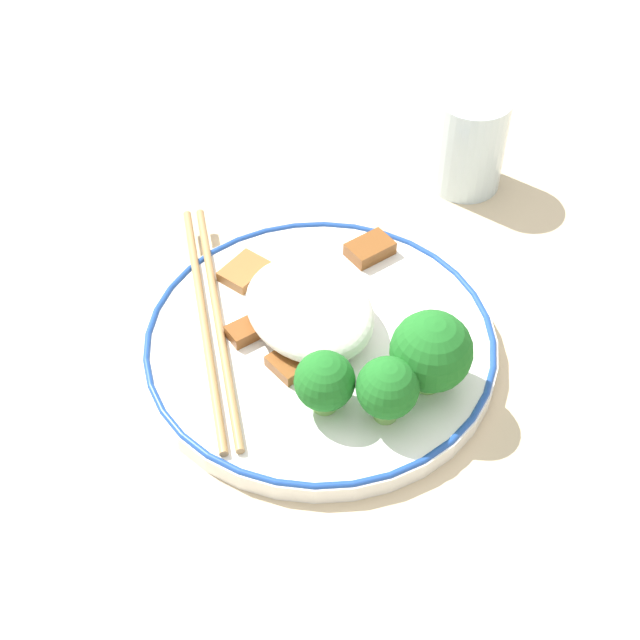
% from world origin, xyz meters
% --- Properties ---
extents(ground_plane, '(3.00, 3.00, 0.00)m').
position_xyz_m(ground_plane, '(0.00, 0.00, 0.00)').
color(ground_plane, '#C6B28E').
extents(plate, '(0.27, 0.27, 0.02)m').
position_xyz_m(plate, '(0.00, 0.00, 0.01)').
color(plate, white).
rests_on(plate, ground_plane).
extents(rice_mound, '(0.11, 0.09, 0.04)m').
position_xyz_m(rice_mound, '(-0.01, -0.00, 0.03)').
color(rice_mound, white).
rests_on(rice_mound, plate).
extents(broccoli_back_left, '(0.04, 0.04, 0.05)m').
position_xyz_m(broccoli_back_left, '(0.06, -0.03, 0.04)').
color(broccoli_back_left, '#7FB756').
rests_on(broccoli_back_left, plate).
extents(broccoli_back_center, '(0.04, 0.04, 0.05)m').
position_xyz_m(broccoli_back_center, '(0.08, -0.00, 0.05)').
color(broccoli_back_center, '#7FB756').
rests_on(broccoli_back_center, plate).
extents(broccoli_back_right, '(0.06, 0.06, 0.07)m').
position_xyz_m(broccoli_back_right, '(0.08, 0.04, 0.05)').
color(broccoli_back_right, '#7FB756').
rests_on(broccoli_back_right, plate).
extents(meat_near_front, '(0.03, 0.04, 0.01)m').
position_xyz_m(meat_near_front, '(-0.06, 0.08, 0.02)').
color(meat_near_front, brown).
rests_on(meat_near_front, plate).
extents(meat_near_left, '(0.02, 0.03, 0.01)m').
position_xyz_m(meat_near_left, '(-0.03, -0.04, 0.02)').
color(meat_near_left, brown).
rests_on(meat_near_left, plate).
extents(meat_near_right, '(0.04, 0.04, 0.01)m').
position_xyz_m(meat_near_right, '(-0.09, -0.02, 0.02)').
color(meat_near_right, '#9E6633').
rests_on(meat_near_right, plate).
extents(meat_near_back, '(0.04, 0.04, 0.01)m').
position_xyz_m(meat_near_back, '(-0.06, 0.02, 0.02)').
color(meat_near_back, brown).
rests_on(meat_near_back, plate).
extents(meat_on_rice_edge, '(0.03, 0.02, 0.01)m').
position_xyz_m(meat_on_rice_edge, '(0.01, -0.04, 0.02)').
color(meat_on_rice_edge, brown).
rests_on(meat_on_rice_edge, plate).
extents(chopsticks, '(0.24, 0.10, 0.01)m').
position_xyz_m(chopsticks, '(-0.06, -0.06, 0.02)').
color(chopsticks, '#AD8451').
rests_on(chopsticks, plate).
extents(drinking_glass, '(0.06, 0.06, 0.09)m').
position_xyz_m(drinking_glass, '(-0.10, 0.22, 0.04)').
color(drinking_glass, silver).
rests_on(drinking_glass, ground_plane).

